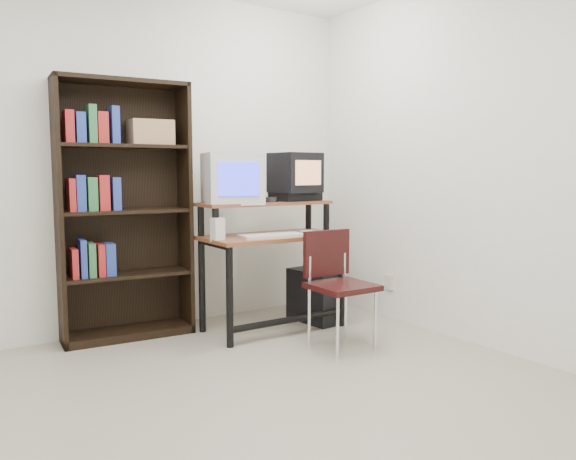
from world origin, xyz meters
TOP-DOWN VIEW (x-y plane):
  - floor at (0.00, 0.00)m, footprint 4.00×4.00m
  - back_wall at (0.00, 2.00)m, footprint 4.00×0.01m
  - right_wall at (2.00, 0.00)m, footprint 0.01×4.00m
  - computer_desk at (1.02, 1.43)m, footprint 1.07×0.54m
  - crt_monitor at (0.75, 1.56)m, footprint 0.49×0.49m
  - vcr at (1.31, 1.53)m, footprint 0.38×0.29m
  - crt_tv at (1.28, 1.49)m, footprint 0.35×0.35m
  - cd_spindle at (1.03, 1.48)m, footprint 0.14×0.14m
  - keyboard at (0.93, 1.29)m, footprint 0.50×0.28m
  - mousepad at (1.28, 1.31)m, footprint 0.25×0.22m
  - mouse at (1.28, 1.33)m, footprint 0.11×0.07m
  - desk_speaker at (0.52, 1.37)m, footprint 0.09×0.08m
  - pc_tower at (1.40, 1.41)m, footprint 0.24×0.47m
  - school_chair at (1.16, 0.82)m, footprint 0.41×0.41m
  - bookshelf at (0.01, 1.86)m, footprint 0.95×0.39m
  - wall_outlet at (1.99, 1.15)m, footprint 0.02×0.08m

SIDE VIEW (x-z plane):
  - floor at x=0.00m, z-range -0.01..0.00m
  - pc_tower at x=1.40m, z-range 0.00..0.42m
  - wall_outlet at x=1.99m, z-range 0.24..0.36m
  - school_chair at x=1.16m, z-range 0.09..0.89m
  - computer_desk at x=1.02m, z-range 0.18..1.16m
  - mousepad at x=1.28m, z-range 0.72..0.73m
  - keyboard at x=0.93m, z-range 0.72..0.75m
  - mouse at x=1.28m, z-range 0.73..0.76m
  - desk_speaker at x=0.52m, z-range 0.72..0.89m
  - bookshelf at x=0.01m, z-range 0.02..1.88m
  - cd_spindle at x=1.03m, z-range 0.97..1.02m
  - vcr at x=1.31m, z-range 0.97..1.05m
  - crt_monitor at x=0.75m, z-range 0.97..1.35m
  - crt_tv at x=1.28m, z-range 1.05..1.36m
  - back_wall at x=0.00m, z-range 0.00..2.60m
  - right_wall at x=2.00m, z-range 0.00..2.60m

